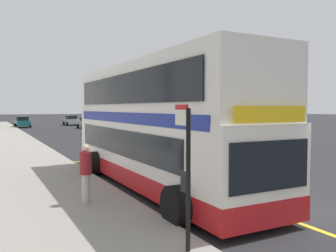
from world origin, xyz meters
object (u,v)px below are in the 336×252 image
at_px(bus_stop_sign, 186,165).
at_px(parked_car_teal_kerbside, 22,122).
at_px(parked_car_silver_behind, 87,123).
at_px(parked_car_silver_far, 71,120).
at_px(double_decker_bus, 156,130).
at_px(pedestrian_waiting_near_sign, 86,171).
at_px(parked_car_teal_distant, 98,128).

xyz_separation_m(bus_stop_sign, parked_car_teal_kerbside, (1.46, 49.18, -0.96)).
height_order(bus_stop_sign, parked_car_silver_behind, bus_stop_sign).
bearing_deg(bus_stop_sign, parked_car_silver_far, 80.08).
distance_m(parked_car_silver_far, parked_car_silver_behind, 9.94).
relative_size(double_decker_bus, parked_car_silver_behind, 2.74).
height_order(double_decker_bus, bus_stop_sign, double_decker_bus).
bearing_deg(pedestrian_waiting_near_sign, bus_stop_sign, -78.80).
height_order(parked_car_teal_distant, pedestrian_waiting_near_sign, pedestrian_waiting_near_sign).
xyz_separation_m(parked_car_teal_distant, parked_car_silver_behind, (2.15, 12.69, 0.00)).
bearing_deg(parked_car_silver_behind, parked_car_teal_distant, -102.39).
xyz_separation_m(parked_car_silver_far, pedestrian_waiting_near_sign, (-10.08, -48.62, 0.25)).
height_order(double_decker_bus, parked_car_silver_behind, double_decker_bus).
bearing_deg(parked_car_teal_distant, parked_car_silver_far, -95.76).
relative_size(bus_stop_sign, pedestrian_waiting_near_sign, 1.66).
xyz_separation_m(bus_stop_sign, parked_car_teal_distant, (7.11, 30.21, -0.96)).
relative_size(parked_car_silver_far, parked_car_teal_kerbside, 1.00).
relative_size(double_decker_bus, pedestrian_waiting_near_sign, 6.88).
bearing_deg(parked_car_silver_behind, bus_stop_sign, -104.97).
bearing_deg(double_decker_bus, parked_car_silver_behind, 79.11).
xyz_separation_m(parked_car_teal_kerbside, pedestrian_waiting_near_sign, (-2.29, -44.97, 0.25)).
distance_m(parked_car_teal_distant, pedestrian_waiting_near_sign, 27.18).
distance_m(parked_car_silver_far, pedestrian_waiting_near_sign, 49.65).
distance_m(bus_stop_sign, parked_car_teal_kerbside, 49.22).
height_order(parked_car_teal_kerbside, pedestrian_waiting_near_sign, pedestrian_waiting_near_sign).
bearing_deg(parked_car_teal_distant, bus_stop_sign, 76.38).
relative_size(parked_car_silver_far, pedestrian_waiting_near_sign, 2.51).
relative_size(bus_stop_sign, parked_car_silver_behind, 0.66).
height_order(bus_stop_sign, parked_car_silver_far, bus_stop_sign).
distance_m(bus_stop_sign, pedestrian_waiting_near_sign, 4.36).
bearing_deg(parked_car_teal_distant, pedestrian_waiting_near_sign, 72.62).
relative_size(double_decker_bus, parked_car_silver_far, 2.74).
xyz_separation_m(parked_car_teal_distant, parked_car_teal_kerbside, (-5.65, 18.97, 0.00)).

